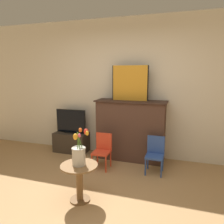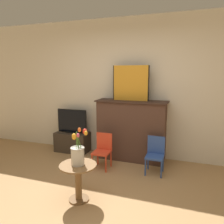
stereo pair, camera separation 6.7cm
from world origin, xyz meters
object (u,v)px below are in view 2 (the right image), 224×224
object	(u,v)px
painting	(131,83)
tv_monitor	(72,121)
chair_blue	(155,153)
vase_tulips	(78,153)
chair_red	(103,149)

from	to	relation	value
painting	tv_monitor	size ratio (longest dim) A/B	1.03
chair_blue	vase_tulips	xyz separation A→B (m)	(-0.82, -1.15, 0.31)
painting	chair_red	world-z (taller)	painting
vase_tulips	tv_monitor	bearing A→B (deg)	121.75
painting	chair_blue	distance (m)	1.34
tv_monitor	chair_red	xyz separation A→B (m)	(0.91, -0.55, -0.31)
chair_red	vase_tulips	xyz separation A→B (m)	(0.08, -1.05, 0.31)
chair_red	chair_blue	size ratio (longest dim) A/B	1.00
vase_tulips	chair_blue	bearing A→B (deg)	54.48
chair_red	painting	bearing A→B (deg)	57.77
painting	vase_tulips	bearing A→B (deg)	-99.46
painting	chair_red	xyz separation A→B (m)	(-0.35, -0.55, -1.13)
painting	tv_monitor	world-z (taller)	painting
chair_red	vase_tulips	distance (m)	1.10
chair_blue	tv_monitor	bearing A→B (deg)	166.14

